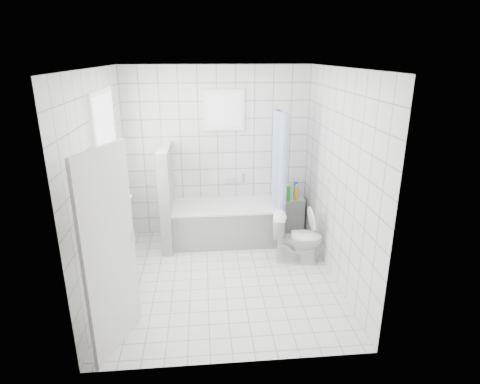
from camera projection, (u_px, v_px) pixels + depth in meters
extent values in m
plane|color=white|center=(224.00, 278.00, 5.17)|extent=(3.00, 3.00, 0.00)
plane|color=white|center=(221.00, 68.00, 4.32)|extent=(3.00, 3.00, 0.00)
cube|color=white|center=(218.00, 153.00, 6.16)|extent=(2.80, 0.02, 2.60)
cube|color=white|center=(233.00, 237.00, 3.34)|extent=(2.80, 0.02, 2.60)
cube|color=white|center=(102.00, 186.00, 4.62)|extent=(0.02, 3.00, 2.60)
cube|color=white|center=(338.00, 179.00, 4.87)|extent=(0.02, 3.00, 2.60)
cube|color=white|center=(109.00, 154.00, 4.81)|extent=(0.01, 0.90, 1.40)
cube|color=white|center=(224.00, 110.00, 5.91)|extent=(0.50, 0.01, 0.50)
cube|color=white|center=(119.00, 211.00, 5.06)|extent=(0.18, 1.02, 0.08)
cube|color=silver|center=(110.00, 253.00, 3.71)|extent=(0.32, 0.76, 2.00)
cube|color=white|center=(227.00, 223.00, 6.15)|extent=(1.62, 0.75, 0.55)
cube|color=white|center=(227.00, 206.00, 6.06)|extent=(1.64, 0.77, 0.03)
cube|color=white|center=(167.00, 197.00, 5.87)|extent=(0.15, 0.85, 1.50)
cube|color=white|center=(291.00, 215.00, 6.48)|extent=(0.40, 0.24, 0.55)
imported|color=white|center=(297.00, 238.00, 5.50)|extent=(0.74, 0.50, 0.69)
cylinder|color=silver|center=(280.00, 109.00, 5.63)|extent=(0.02, 0.80, 0.02)
cube|color=silver|center=(232.00, 181.00, 6.29)|extent=(0.18, 0.06, 0.06)
imported|color=white|center=(118.00, 203.00, 4.98)|extent=(0.17, 0.17, 0.17)
imported|color=#34C8EE|center=(116.00, 207.00, 4.85)|extent=(0.09, 0.09, 0.18)
imported|color=#CB65A6|center=(122.00, 194.00, 5.26)|extent=(0.11, 0.11, 0.20)
imported|color=#FC62D4|center=(113.00, 206.00, 4.70)|extent=(0.13, 0.13, 0.30)
cylinder|color=green|center=(288.00, 194.00, 6.27)|extent=(0.06, 0.06, 0.24)
cylinder|color=yellow|center=(296.00, 194.00, 6.29)|extent=(0.06, 0.06, 0.23)
cylinder|color=red|center=(287.00, 193.00, 6.36)|extent=(0.06, 0.06, 0.21)
cylinder|color=#1544AF|center=(296.00, 190.00, 6.38)|extent=(0.06, 0.06, 0.27)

